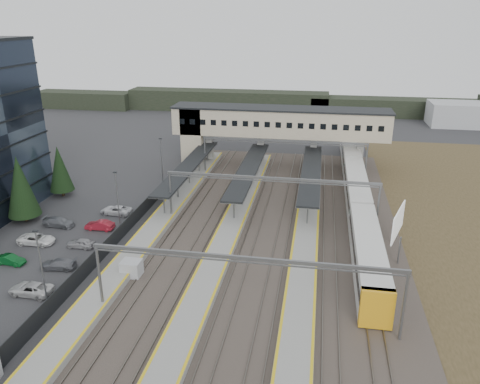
% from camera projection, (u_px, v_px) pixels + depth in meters
% --- Properties ---
extents(ground, '(220.00, 220.00, 0.00)m').
position_uv_depth(ground, '(151.00, 270.00, 53.07)').
color(ground, '#2B2B2D').
rests_on(ground, ground).
extents(car_park, '(10.69, 44.57, 1.29)m').
position_uv_depth(car_park, '(10.00, 284.00, 49.14)').
color(car_park, '#B2B3B7').
rests_on(car_park, ground).
extents(lampposts, '(0.50, 53.25, 8.07)m').
position_uv_depth(lampposts, '(86.00, 226.00, 53.97)').
color(lampposts, slate).
rests_on(lampposts, ground).
extents(fence, '(0.08, 90.00, 2.00)m').
position_uv_depth(fence, '(115.00, 238.00, 58.36)').
color(fence, '#26282B').
rests_on(fence, ground).
extents(relay_cabin_far, '(2.15, 1.80, 1.95)m').
position_uv_depth(relay_cabin_far, '(132.00, 269.00, 51.39)').
color(relay_cabin_far, '#A9ABAF').
rests_on(relay_cabin_far, ground).
extents(rail_corridor, '(34.00, 90.00, 0.92)m').
position_uv_depth(rail_corridor, '(239.00, 254.00, 56.08)').
color(rail_corridor, '#39322C').
rests_on(rail_corridor, ground).
extents(canopies, '(23.10, 30.00, 3.28)m').
position_uv_depth(canopies, '(249.00, 169.00, 75.44)').
color(canopies, black).
rests_on(canopies, ground).
extents(footbridge, '(40.40, 6.40, 11.20)m').
position_uv_depth(footbridge, '(265.00, 124.00, 87.74)').
color(footbridge, tan).
rests_on(footbridge, ground).
extents(gantries, '(28.40, 62.28, 7.17)m').
position_uv_depth(gantries, '(260.00, 219.00, 51.79)').
color(gantries, slate).
rests_on(gantries, ground).
extents(train, '(3.06, 63.99, 3.85)m').
position_uv_depth(train, '(356.00, 190.00, 71.24)').
color(train, silver).
rests_on(train, ground).
extents(billboard, '(2.26, 6.41, 5.83)m').
position_uv_depth(billboard, '(398.00, 224.00, 55.43)').
color(billboard, slate).
rests_on(billboard, ground).
extents(treeline_far, '(170.00, 19.00, 7.00)m').
position_uv_depth(treeline_far, '(342.00, 106.00, 133.26)').
color(treeline_far, black).
rests_on(treeline_far, ground).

